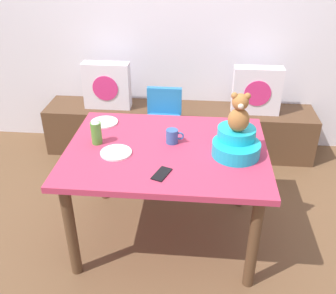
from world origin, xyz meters
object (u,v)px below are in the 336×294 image
at_px(pillow_floral_left, 107,86).
at_px(ketchup_bottle, 96,131).
at_px(pillow_floral_right, 257,91).
at_px(highchair, 163,122).
at_px(coffee_mug, 172,136).
at_px(infant_seat_teal, 236,143).
at_px(teddy_bear, 239,113).
at_px(dining_table, 167,161).
at_px(cell_phone, 162,174).
at_px(dinner_plate_far, 104,122).
at_px(dinner_plate_near, 116,153).

height_order(pillow_floral_left, ketchup_bottle, ketchup_bottle).
xyz_separation_m(pillow_floral_right, highchair, (-0.83, -0.42, -0.16)).
bearing_deg(ketchup_bottle, coffee_mug, 6.04).
distance_m(pillow_floral_right, infant_seat_teal, 1.29).
bearing_deg(pillow_floral_right, teddy_bear, -102.56).
bearing_deg(dining_table, pillow_floral_left, 119.23).
relative_size(dining_table, highchair, 1.64).
xyz_separation_m(coffee_mug, cell_phone, (-0.03, -0.38, -0.04)).
relative_size(dining_table, dinner_plate_far, 6.49).
relative_size(highchair, coffee_mug, 6.58).
bearing_deg(highchair, infant_seat_teal, -56.72).
distance_m(teddy_bear, dinner_plate_far, 1.03).
bearing_deg(highchair, teddy_bear, -56.74).
xyz_separation_m(pillow_floral_right, dining_table, (-0.72, -1.22, -0.04)).
xyz_separation_m(highchair, cell_phone, (0.11, -1.11, 0.22)).
xyz_separation_m(teddy_bear, cell_phone, (-0.44, -0.28, -0.27)).
bearing_deg(infant_seat_teal, dining_table, 176.59).
xyz_separation_m(pillow_floral_right, cell_phone, (-0.72, -1.53, 0.06)).
bearing_deg(coffee_mug, dining_table, -112.45).
bearing_deg(pillow_floral_left, teddy_bear, -48.06).
height_order(teddy_bear, cell_phone, teddy_bear).
bearing_deg(dinner_plate_near, teddy_bear, 5.34).
distance_m(highchair, coffee_mug, 0.79).
xyz_separation_m(pillow_floral_left, dinner_plate_near, (0.37, -1.32, 0.07)).
height_order(coffee_mug, cell_phone, coffee_mug).
distance_m(ketchup_bottle, dinner_plate_near, 0.21).
relative_size(pillow_floral_right, dinner_plate_far, 2.20).
height_order(dining_table, ketchup_bottle, ketchup_bottle).
bearing_deg(teddy_bear, pillow_floral_left, 131.94).
height_order(dining_table, infant_seat_teal, infant_seat_teal).
bearing_deg(dinner_plate_far, teddy_bear, -20.59).
distance_m(pillow_floral_right, teddy_bear, 1.33).
relative_size(pillow_floral_right, coffee_mug, 3.67).
height_order(dining_table, teddy_bear, teddy_bear).
xyz_separation_m(dinner_plate_far, cell_phone, (0.49, -0.63, -0.00)).
relative_size(highchair, dinner_plate_near, 3.95).
bearing_deg(dinner_plate_near, cell_phone, -33.56).
xyz_separation_m(infant_seat_teal, teddy_bear, (0.00, -0.00, 0.21)).
relative_size(infant_seat_teal, dinner_plate_far, 1.65).
bearing_deg(infant_seat_teal, dinner_plate_far, 159.44).
bearing_deg(pillow_floral_right, dinner_plate_far, -143.21).
relative_size(teddy_bear, dinner_plate_near, 1.25).
bearing_deg(teddy_bear, ketchup_bottle, 176.82).
relative_size(pillow_floral_right, dining_table, 0.34).
bearing_deg(dinner_plate_far, pillow_floral_right, 36.79).
xyz_separation_m(pillow_floral_left, teddy_bear, (1.12, -1.25, 0.34)).
bearing_deg(cell_phone, dinner_plate_near, -12.57).
bearing_deg(ketchup_bottle, cell_phone, -35.23).
height_order(pillow_floral_right, dining_table, pillow_floral_right).
relative_size(pillow_floral_left, ketchup_bottle, 2.38).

